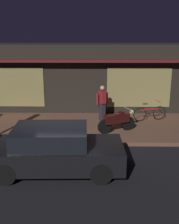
# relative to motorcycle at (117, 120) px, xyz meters

# --- Properties ---
(ground_plane) EXTENTS (60.00, 60.00, 0.00)m
(ground_plane) POSITION_rel_motorcycle_xyz_m (-1.92, -2.22, -0.65)
(ground_plane) COLOR black
(sidewalk_slab) EXTENTS (18.00, 4.00, 0.15)m
(sidewalk_slab) POSITION_rel_motorcycle_xyz_m (-1.92, 0.78, -0.57)
(sidewalk_slab) COLOR brown
(sidewalk_slab) RESTS_ON ground_plane
(storefront_building) EXTENTS (18.00, 3.30, 3.60)m
(storefront_building) POSITION_rel_motorcycle_xyz_m (-1.92, 4.17, 1.16)
(storefront_building) COLOR black
(storefront_building) RESTS_ON ground_plane
(motorcycle) EXTENTS (1.60, 0.88, 0.97)m
(motorcycle) POSITION_rel_motorcycle_xyz_m (0.00, 0.00, 0.00)
(motorcycle) COLOR black
(motorcycle) RESTS_ON sidewalk_slab
(bicycle_parked) EXTENTS (1.61, 0.55, 0.91)m
(bicycle_parked) POSITION_rel_motorcycle_xyz_m (1.66, 1.59, -0.14)
(bicycle_parked) COLOR black
(bicycle_parked) RESTS_ON sidewalk_slab
(person_bystander) EXTENTS (0.58, 0.44, 1.67)m
(person_bystander) POSITION_rel_motorcycle_xyz_m (-0.59, 1.56, 0.38)
(person_bystander) COLOR #28232D
(person_bystander) RESTS_ON sidewalk_slab
(parked_car_across) EXTENTS (4.15, 1.87, 1.42)m
(parked_car_across) POSITION_rel_motorcycle_xyz_m (-2.19, -3.17, 0.06)
(parked_car_across) COLOR black
(parked_car_across) RESTS_ON ground_plane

